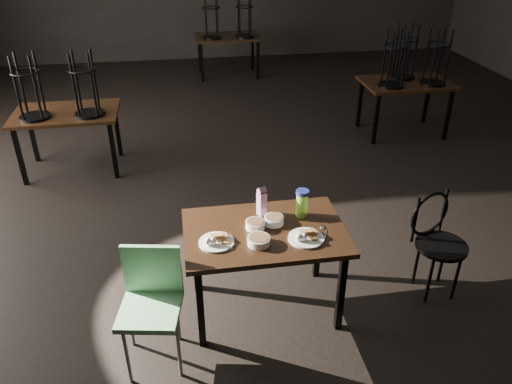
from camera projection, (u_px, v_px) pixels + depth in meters
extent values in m
plane|color=black|center=(295.00, 191.00, 5.73)|extent=(12.00, 12.00, 0.00)
cube|color=black|center=(265.00, 232.00, 3.71)|extent=(1.20, 0.80, 0.04)
cube|color=black|center=(200.00, 308.00, 3.55)|extent=(0.05, 0.05, 0.71)
cube|color=black|center=(341.00, 292.00, 3.69)|extent=(0.05, 0.05, 0.71)
cube|color=black|center=(195.00, 254.00, 4.09)|extent=(0.05, 0.05, 0.71)
cube|color=black|center=(318.00, 242.00, 4.24)|extent=(0.05, 0.05, 0.71)
cylinder|color=white|center=(216.00, 242.00, 3.55)|extent=(0.25, 0.25, 0.02)
cube|color=#AB703C|center=(216.00, 233.00, 3.56)|extent=(0.09, 0.09, 0.04)
cube|color=#AB703C|center=(220.00, 232.00, 3.56)|extent=(0.11, 0.11, 0.03)
ellipsoid|color=white|center=(208.00, 241.00, 3.49)|extent=(0.05, 0.05, 0.06)
ellipsoid|color=white|center=(213.00, 241.00, 3.50)|extent=(0.05, 0.05, 0.06)
cylinder|color=white|center=(306.00, 238.00, 3.59)|extent=(0.26, 0.26, 0.02)
cube|color=#AB703C|center=(306.00, 229.00, 3.60)|extent=(0.09, 0.09, 0.04)
cube|color=#AB703C|center=(310.00, 228.00, 3.61)|extent=(0.11, 0.11, 0.03)
ellipsoid|color=white|center=(299.00, 237.00, 3.53)|extent=(0.05, 0.05, 0.06)
ellipsoid|color=white|center=(304.00, 237.00, 3.54)|extent=(0.05, 0.05, 0.06)
cylinder|color=white|center=(255.00, 225.00, 3.71)|extent=(0.15, 0.15, 0.06)
cylinder|color=brown|center=(255.00, 222.00, 3.70)|extent=(0.12, 0.12, 0.01)
cylinder|color=white|center=(274.00, 220.00, 3.76)|extent=(0.15, 0.15, 0.06)
cylinder|color=brown|center=(274.00, 218.00, 3.75)|extent=(0.13, 0.13, 0.01)
cylinder|color=white|center=(259.00, 241.00, 3.53)|extent=(0.16, 0.16, 0.06)
cylinder|color=brown|center=(259.00, 238.00, 3.52)|extent=(0.14, 0.14, 0.01)
cube|color=#881870|center=(262.00, 204.00, 3.84)|extent=(0.08, 0.08, 0.19)
cube|color=#881870|center=(262.00, 191.00, 3.78)|extent=(0.08, 0.08, 0.06)
cylinder|color=#94F146|center=(302.00, 205.00, 3.82)|extent=(0.10, 0.10, 0.19)
cylinder|color=navy|center=(303.00, 192.00, 3.77)|extent=(0.11, 0.11, 0.03)
ellipsoid|color=silver|center=(322.00, 227.00, 3.72)|extent=(0.05, 0.06, 0.01)
cube|color=silver|center=(326.00, 234.00, 3.65)|extent=(0.05, 0.11, 0.00)
cylinder|color=black|center=(441.00, 246.00, 4.01)|extent=(0.41, 0.41, 0.03)
torus|color=black|center=(430.00, 214.00, 4.04)|extent=(0.39, 0.16, 0.40)
cylinder|color=black|center=(443.00, 259.00, 4.24)|extent=(0.03, 0.03, 0.47)
cylinder|color=black|center=(417.00, 262.00, 4.20)|extent=(0.03, 0.03, 0.47)
cylinder|color=black|center=(430.00, 279.00, 4.00)|extent=(0.03, 0.03, 0.47)
cylinder|color=black|center=(457.00, 276.00, 4.04)|extent=(0.03, 0.03, 0.47)
cube|color=#7DC38A|center=(150.00, 311.00, 3.36)|extent=(0.47, 0.47, 0.04)
cube|color=#7DC38A|center=(152.00, 269.00, 3.41)|extent=(0.40, 0.11, 0.38)
cylinder|color=slate|center=(127.00, 358.00, 3.31)|extent=(0.03, 0.03, 0.47)
cylinder|color=slate|center=(179.00, 351.00, 3.36)|extent=(0.03, 0.03, 0.47)
cylinder|color=slate|center=(130.00, 321.00, 3.60)|extent=(0.03, 0.03, 0.47)
cylinder|color=slate|center=(177.00, 316.00, 3.65)|extent=(0.03, 0.03, 0.47)
cube|color=black|center=(66.00, 113.00, 5.84)|extent=(1.20, 0.80, 0.04)
cube|color=black|center=(20.00, 157.00, 5.68)|extent=(0.05, 0.05, 0.71)
cube|color=black|center=(113.00, 151.00, 5.83)|extent=(0.05, 0.05, 0.71)
cube|color=black|center=(32.00, 135.00, 6.23)|extent=(0.05, 0.05, 0.71)
cube|color=black|center=(118.00, 130.00, 6.38)|extent=(0.05, 0.05, 0.71)
cylinder|color=black|center=(35.00, 117.00, 5.66)|extent=(0.34, 0.34, 0.03)
torus|color=black|center=(25.00, 73.00, 5.41)|extent=(0.32, 0.32, 0.02)
cylinder|color=black|center=(39.00, 82.00, 5.57)|extent=(0.03, 0.03, 0.70)
cylinder|color=black|center=(21.00, 83.00, 5.55)|extent=(0.03, 0.03, 0.70)
cylinder|color=black|center=(16.00, 89.00, 5.38)|extent=(0.03, 0.03, 0.70)
cylinder|color=black|center=(36.00, 88.00, 5.40)|extent=(0.03, 0.03, 0.70)
cylinder|color=black|center=(90.00, 114.00, 5.74)|extent=(0.34, 0.34, 0.03)
torus|color=black|center=(82.00, 71.00, 5.49)|extent=(0.32, 0.32, 0.02)
cylinder|color=black|center=(95.00, 80.00, 5.66)|extent=(0.03, 0.03, 0.70)
cylinder|color=black|center=(77.00, 81.00, 5.63)|extent=(0.03, 0.03, 0.70)
cylinder|color=black|center=(74.00, 86.00, 5.46)|extent=(0.03, 0.03, 0.70)
cylinder|color=black|center=(93.00, 85.00, 5.49)|extent=(0.03, 0.03, 0.70)
cube|color=black|center=(407.00, 83.00, 6.85)|extent=(1.20, 0.80, 0.04)
cube|color=black|center=(376.00, 119.00, 6.69)|extent=(0.05, 0.05, 0.71)
cube|color=black|center=(448.00, 115.00, 6.84)|extent=(0.05, 0.05, 0.71)
cube|color=black|center=(360.00, 103.00, 7.24)|extent=(0.05, 0.05, 0.71)
cube|color=black|center=(427.00, 100.00, 7.39)|extent=(0.05, 0.05, 0.71)
cylinder|color=black|center=(391.00, 85.00, 6.66)|extent=(0.34, 0.34, 0.03)
torus|color=black|center=(396.00, 47.00, 6.42)|extent=(0.32, 0.32, 0.02)
cylinder|color=black|center=(398.00, 55.00, 6.58)|extent=(0.03, 0.03, 0.70)
cylinder|color=black|center=(384.00, 56.00, 6.55)|extent=(0.03, 0.03, 0.70)
cylinder|color=black|center=(390.00, 60.00, 6.38)|extent=(0.03, 0.03, 0.70)
cylinder|color=black|center=(405.00, 59.00, 6.41)|extent=(0.03, 0.03, 0.70)
cylinder|color=black|center=(433.00, 83.00, 6.75)|extent=(0.34, 0.34, 0.03)
torus|color=black|center=(439.00, 45.00, 6.50)|extent=(0.32, 0.32, 0.02)
cylinder|color=black|center=(441.00, 54.00, 6.67)|extent=(0.03, 0.03, 0.70)
cylinder|color=black|center=(427.00, 54.00, 6.64)|extent=(0.03, 0.03, 0.70)
cylinder|color=black|center=(434.00, 58.00, 6.47)|extent=(0.03, 0.03, 0.70)
cylinder|color=black|center=(448.00, 57.00, 6.50)|extent=(0.03, 0.03, 0.70)
cylinder|color=black|center=(402.00, 77.00, 6.99)|extent=(0.34, 0.34, 0.03)
torus|color=black|center=(407.00, 40.00, 6.74)|extent=(0.32, 0.32, 0.02)
cylinder|color=black|center=(409.00, 48.00, 6.91)|extent=(0.03, 0.03, 0.70)
cylinder|color=black|center=(396.00, 49.00, 6.88)|extent=(0.03, 0.03, 0.70)
cylinder|color=black|center=(402.00, 53.00, 6.71)|extent=(0.03, 0.03, 0.70)
cylinder|color=black|center=(415.00, 52.00, 6.74)|extent=(0.03, 0.03, 0.70)
cube|color=black|center=(228.00, 37.00, 9.30)|extent=(1.20, 0.80, 0.04)
cube|color=black|center=(202.00, 63.00, 9.13)|extent=(0.05, 0.05, 0.71)
cube|color=black|center=(258.00, 60.00, 9.28)|extent=(0.05, 0.05, 0.71)
cube|color=black|center=(200.00, 54.00, 9.68)|extent=(0.05, 0.05, 0.71)
cube|color=black|center=(253.00, 52.00, 9.83)|extent=(0.05, 0.05, 0.71)
cylinder|color=black|center=(212.00, 37.00, 9.11)|extent=(0.34, 0.34, 0.03)
torus|color=black|center=(211.00, 9.00, 8.86)|extent=(0.32, 0.32, 0.02)
cylinder|color=black|center=(216.00, 15.00, 9.03)|extent=(0.03, 0.03, 0.70)
cylinder|color=black|center=(205.00, 16.00, 9.00)|extent=(0.03, 0.03, 0.70)
cylinder|color=black|center=(206.00, 18.00, 8.83)|extent=(0.03, 0.03, 0.70)
cylinder|color=black|center=(217.00, 17.00, 8.86)|extent=(0.03, 0.03, 0.70)
cylinder|color=black|center=(245.00, 36.00, 9.19)|extent=(0.34, 0.34, 0.03)
torus|color=black|center=(244.00, 8.00, 8.94)|extent=(0.32, 0.32, 0.02)
cylinder|color=black|center=(249.00, 14.00, 9.11)|extent=(0.03, 0.03, 0.70)
cylinder|color=black|center=(238.00, 15.00, 9.08)|extent=(0.03, 0.03, 0.70)
cylinder|color=black|center=(240.00, 17.00, 8.91)|extent=(0.03, 0.03, 0.70)
cylinder|color=black|center=(251.00, 16.00, 8.94)|extent=(0.03, 0.03, 0.70)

